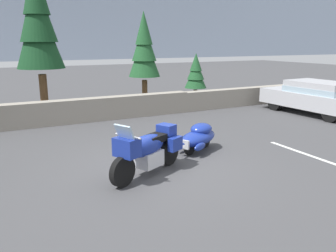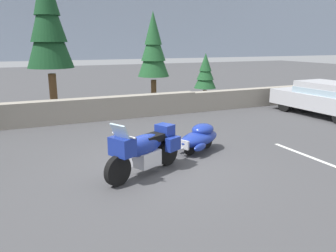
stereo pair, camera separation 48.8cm
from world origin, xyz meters
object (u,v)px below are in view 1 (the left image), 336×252
Objects in this scene: car_shaped_trailer at (198,137)px; sedan_at_right_edge at (315,96)px; pine_tree_far_right at (144,48)px; pine_tree_tall at (38,20)px; touring_motorcycle at (147,149)px; pine_tree_secondary at (196,72)px.

car_shaped_trailer is 7.43m from sedan_at_right_edge.
pine_tree_far_right is (1.42, 7.00, 2.33)m from car_shaped_trailer.
sedan_at_right_edge is at bearing -40.97° from pine_tree_far_right.
pine_tree_tall is (-3.17, 6.57, 3.40)m from car_shaped_trailer.
touring_motorcycle is 8.29m from pine_tree_tall.
pine_tree_far_right is (3.41, 7.99, 2.12)m from touring_motorcycle.
pine_tree_far_right is at bearing 167.67° from pine_tree_secondary.
car_shaped_trailer is 7.51m from pine_tree_far_right.
pine_tree_tall is 7.43m from pine_tree_secondary.
pine_tree_far_right is (-5.71, 4.96, 1.97)m from sedan_at_right_edge.
pine_tree_far_right is (-2.49, 0.54, 1.18)m from pine_tree_secondary.
pine_tree_tall is at bearing -174.69° from pine_tree_far_right.
car_shaped_trailer is 8.05m from pine_tree_tall.
pine_tree_secondary is 2.81m from pine_tree_far_right.
pine_tree_tall is 1.39× the size of pine_tree_far_right.
sedan_at_right_edge is (9.12, 3.03, 0.15)m from touring_motorcycle.
pine_tree_secondary is 0.57× the size of pine_tree_far_right.
pine_tree_tall reaches higher than sedan_at_right_edge.
touring_motorcycle is at bearing -153.49° from car_shaped_trailer.
pine_tree_secondary is at bearing 58.80° from car_shaped_trailer.
pine_tree_tall is (-1.18, 7.56, 3.19)m from touring_motorcycle.
touring_motorcycle is 0.85× the size of pine_tree_secondary.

